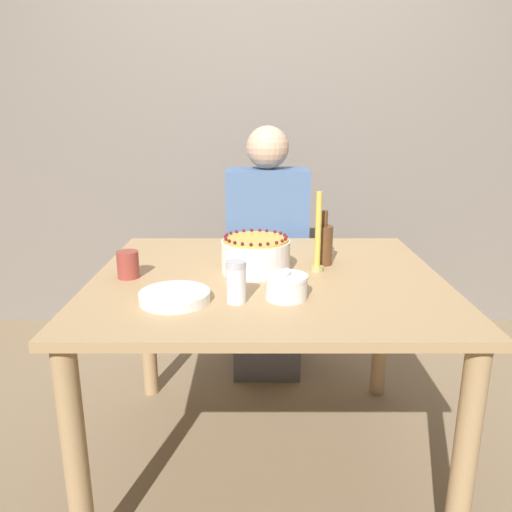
% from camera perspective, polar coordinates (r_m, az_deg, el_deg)
% --- Properties ---
extents(ground_plane, '(12.00, 12.00, 0.00)m').
position_cam_1_polar(ground_plane, '(2.15, 1.19, -22.02)').
color(ground_plane, '#8C7556').
extents(wall_behind, '(8.00, 0.05, 2.60)m').
position_cam_1_polar(wall_behind, '(3.09, 0.82, 15.53)').
color(wall_behind, slate).
rests_on(wall_behind, ground_plane).
extents(dining_table, '(1.23, 1.09, 0.77)m').
position_cam_1_polar(dining_table, '(1.82, 1.31, -5.66)').
color(dining_table, tan).
rests_on(dining_table, ground_plane).
extents(cake, '(0.25, 0.25, 0.14)m').
position_cam_1_polar(cake, '(1.81, 0.00, 0.12)').
color(cake, white).
rests_on(cake, dining_table).
extents(sugar_bowl, '(0.14, 0.14, 0.10)m').
position_cam_1_polar(sugar_bowl, '(1.55, 3.52, -3.49)').
color(sugar_bowl, white).
rests_on(sugar_bowl, dining_table).
extents(sugar_shaker, '(0.06, 0.06, 0.13)m').
position_cam_1_polar(sugar_shaker, '(1.51, -2.24, -2.95)').
color(sugar_shaker, white).
rests_on(sugar_shaker, dining_table).
extents(plate_stack, '(0.22, 0.22, 0.03)m').
position_cam_1_polar(plate_stack, '(1.55, -9.23, -4.58)').
color(plate_stack, white).
rests_on(plate_stack, dining_table).
extents(candle, '(0.05, 0.05, 0.29)m').
position_cam_1_polar(candle, '(1.81, 7.12, 1.92)').
color(candle, tan).
rests_on(candle, dining_table).
extents(bottle, '(0.07, 0.07, 0.21)m').
position_cam_1_polar(bottle, '(1.91, 7.78, 1.36)').
color(bottle, brown).
rests_on(bottle, dining_table).
extents(cup, '(0.08, 0.08, 0.09)m').
position_cam_1_polar(cup, '(1.80, -14.38, -0.94)').
color(cup, '#993D33').
rests_on(cup, dining_table).
extents(person_man_blue_shirt, '(0.40, 0.34, 1.27)m').
position_cam_1_polar(person_man_blue_shirt, '(2.56, 1.29, -1.49)').
color(person_man_blue_shirt, '#595960').
rests_on(person_man_blue_shirt, ground_plane).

